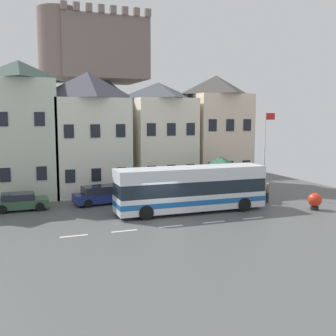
# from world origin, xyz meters

# --- Properties ---
(ground_plane) EXTENTS (40.00, 60.00, 0.07)m
(ground_plane) POSITION_xyz_m (0.00, -0.00, -0.03)
(ground_plane) COLOR #4F5050
(townhouse_01) EXTENTS (5.42, 6.94, 11.53)m
(townhouse_01) POSITION_xyz_m (-8.42, 12.44, 5.77)
(townhouse_01) COLOR beige
(townhouse_01) RESTS_ON ground_plane
(townhouse_02) EXTENTS (6.41, 6.30, 10.76)m
(townhouse_02) POSITION_xyz_m (-2.71, 12.12, 5.38)
(townhouse_02) COLOR silver
(townhouse_02) RESTS_ON ground_plane
(townhouse_03) EXTENTS (5.56, 6.93, 10.03)m
(townhouse_03) POSITION_xyz_m (3.99, 12.43, 5.02)
(townhouse_03) COLOR silver
(townhouse_03) RESTS_ON ground_plane
(townhouse_04) EXTENTS (5.42, 5.95, 10.84)m
(townhouse_04) POSITION_xyz_m (9.85, 11.94, 5.42)
(townhouse_04) COLOR beige
(townhouse_04) RESTS_ON ground_plane
(hilltop_castle) EXTENTS (32.93, 32.93, 20.51)m
(hilltop_castle) POSITION_xyz_m (2.39, 32.96, 7.13)
(hilltop_castle) COLOR #575E53
(hilltop_castle) RESTS_ON ground_plane
(transit_bus) EXTENTS (11.01, 2.68, 3.26)m
(transit_bus) POSITION_xyz_m (2.76, 1.78, 1.65)
(transit_bus) COLOR silver
(transit_bus) RESTS_ON ground_plane
(bus_shelter) EXTENTS (3.60, 3.60, 3.60)m
(bus_shelter) POSITION_xyz_m (6.78, 5.00, 2.98)
(bus_shelter) COLOR #473D33
(bus_shelter) RESTS_ON ground_plane
(parked_car_00) EXTENTS (3.87, 1.99, 1.26)m
(parked_car_00) POSITION_xyz_m (-8.79, 6.73, 0.62)
(parked_car_00) COLOR #2F533A
(parked_car_00) RESTS_ON ground_plane
(parked_car_01) EXTENTS (4.77, 2.40, 1.44)m
(parked_car_01) POSITION_xyz_m (-2.65, 6.81, 0.70)
(parked_car_01) COLOR navy
(parked_car_01) RESTS_ON ground_plane
(parked_car_02) EXTENTS (4.00, 2.10, 1.33)m
(parked_car_02) POSITION_xyz_m (7.80, 6.81, 0.66)
(parked_car_02) COLOR navy
(parked_car_02) RESTS_ON ground_plane
(pedestrian_00) EXTENTS (0.31, 0.32, 1.54)m
(pedestrian_00) POSITION_xyz_m (7.56, 3.58, 0.86)
(pedestrian_00) COLOR #2D2D38
(pedestrian_00) RESTS_ON ground_plane
(pedestrian_01) EXTENTS (0.35, 0.35, 1.68)m
(pedestrian_01) POSITION_xyz_m (9.76, 3.86, 1.01)
(pedestrian_01) COLOR #2D2D38
(pedestrian_01) RESTS_ON ground_plane
(pedestrian_02) EXTENTS (0.29, 0.37, 1.61)m
(pedestrian_02) POSITION_xyz_m (9.84, 2.67, 0.84)
(pedestrian_02) COLOR #38332D
(pedestrian_02) RESTS_ON ground_plane
(pedestrian_03) EXTENTS (0.29, 0.32, 1.57)m
(pedestrian_03) POSITION_xyz_m (10.48, 4.22, 0.89)
(pedestrian_03) COLOR #38332D
(pedestrian_03) RESTS_ON ground_plane
(public_bench) EXTENTS (1.66, 0.48, 0.87)m
(public_bench) POSITION_xyz_m (7.42, 7.16, 0.47)
(public_bench) COLOR #33473D
(public_bench) RESTS_ON ground_plane
(flagpole) EXTENTS (0.95, 0.10, 7.21)m
(flagpole) POSITION_xyz_m (10.86, 4.65, 4.17)
(flagpole) COLOR silver
(flagpole) RESTS_ON ground_plane
(harbour_buoy) EXTENTS (1.01, 1.01, 1.26)m
(harbour_buoy) POSITION_xyz_m (11.59, -0.82, 0.70)
(harbour_buoy) COLOR black
(harbour_buoy) RESTS_ON ground_plane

